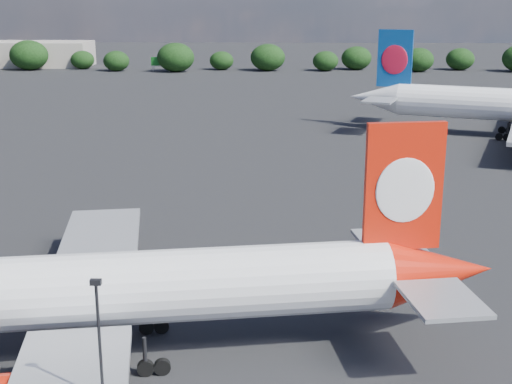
{
  "coord_description": "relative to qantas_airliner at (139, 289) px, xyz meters",
  "views": [
    {
      "loc": [
        17.65,
        -43.2,
        23.5
      ],
      "look_at": [
        16.0,
        12.0,
        8.0
      ],
      "focal_mm": 50.0,
      "sensor_mm": 36.0,
      "label": 1
    }
  ],
  "objects": [
    {
      "name": "billboard_yellow",
      "position": [
        3.34,
        182.14,
        -0.82
      ],
      "size": [
        5.0,
        0.3,
        5.5
      ],
      "color": "gold",
      "rests_on": "ground"
    },
    {
      "name": "qantas_airliner",
      "position": [
        0.0,
        0.0,
        0.0
      ],
      "size": [
        47.09,
        44.94,
        15.39
      ],
      "color": "white",
      "rests_on": "ground"
    },
    {
      "name": "ground",
      "position": [
        -8.66,
        60.14,
        -4.69
      ],
      "size": [
        500.0,
        500.0,
        0.0
      ],
      "primitive_type": "plane",
      "color": "black",
      "rests_on": "ground"
    },
    {
      "name": "highway_sign",
      "position": [
        -26.66,
        176.14,
        -1.56
      ],
      "size": [
        6.0,
        0.3,
        4.5
      ],
      "color": "#13621B",
      "rests_on": "ground"
    },
    {
      "name": "horizon_treeline",
      "position": [
        -4.57,
        180.3,
        -0.79
      ],
      "size": [
        206.74,
        16.67,
        9.24
      ],
      "color": "black",
      "rests_on": "ground"
    },
    {
      "name": "terminal_building",
      "position": [
        -73.66,
        192.14,
        -0.69
      ],
      "size": [
        42.0,
        16.0,
        8.0
      ],
      "color": "#A1968B",
      "rests_on": "ground"
    },
    {
      "name": "apron_lamp_post",
      "position": [
        0.24,
        -11.2,
        0.99
      ],
      "size": [
        0.55,
        0.3,
        10.08
      ],
      "color": "black",
      "rests_on": "ground"
    }
  ]
}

